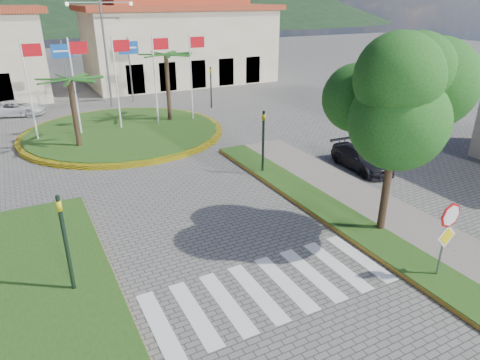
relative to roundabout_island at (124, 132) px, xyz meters
name	(u,v)px	position (x,y,z in m)	size (l,w,h in m)	color
sidewalk_right	(459,267)	(6.00, -20.00, -0.09)	(4.00, 28.00, 0.15)	gray
verge_right	(434,277)	(4.80, -20.00, -0.08)	(1.60, 28.00, 0.18)	#224814
median_left	(28,314)	(-6.50, -16.00, -0.08)	(5.00, 14.00, 0.18)	#224814
crosswalk	(268,288)	(0.00, -18.00, -0.16)	(8.00, 3.00, 0.01)	silver
roundabout_island	(124,132)	(0.00, 0.00, 0.00)	(12.70, 12.70, 6.00)	yellow
stop_sign	(447,229)	(4.90, -20.04, 1.62)	(0.80, 0.11, 2.65)	slate
deciduous_tree	(400,94)	(5.50, -17.00, 5.01)	(3.60, 3.60, 6.80)	black
traffic_light_left	(65,236)	(-5.20, -15.50, 1.77)	(0.15, 0.18, 3.20)	black
traffic_light_right	(263,136)	(4.50, -10.00, 1.77)	(0.15, 0.18, 3.20)	black
traffic_light_far	(211,83)	(8.00, 4.00, 1.77)	(0.18, 0.15, 3.20)	black
direction_sign_west	(64,63)	(-2.00, 8.97, 3.36)	(1.60, 0.14, 5.20)	slate
direction_sign_east	(129,59)	(3.00, 8.97, 3.36)	(1.60, 0.14, 5.20)	slate
street_lamp_centre	(105,49)	(1.00, 8.00, 4.33)	(4.80, 0.16, 8.00)	slate
building_right	(180,43)	(10.00, 16.00, 3.73)	(19.08, 9.54, 8.05)	#BEB48F
white_van	(16,108)	(-5.90, 8.37, 0.39)	(1.85, 4.01, 1.11)	silver
car_dark_a	(20,95)	(-5.40, 12.96, 0.50)	(1.57, 3.90, 1.33)	black
car_dark_b	(143,81)	(5.57, 14.86, 0.45)	(1.31, 3.74, 1.23)	black
car_side_right	(362,158)	(9.34, -11.72, 0.40)	(1.59, 3.90, 1.13)	black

